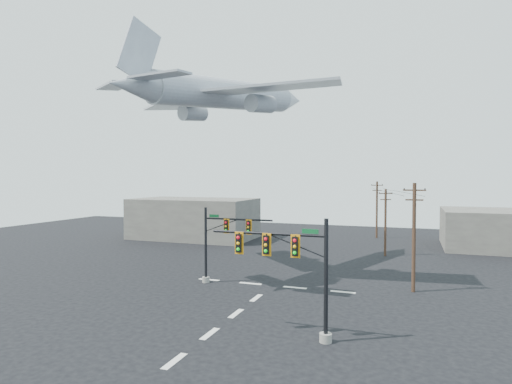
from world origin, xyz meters
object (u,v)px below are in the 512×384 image
at_px(signal_mast_near, 295,270).
at_px(utility_pole_c, 377,208).
at_px(utility_pole_a, 414,235).
at_px(signal_mast_far, 219,243).
at_px(utility_pole_b, 385,221).
at_px(airliner, 227,95).

height_order(signal_mast_near, utility_pole_c, utility_pole_c).
bearing_deg(utility_pole_a, signal_mast_far, -167.60).
xyz_separation_m(utility_pole_a, utility_pole_b, (-3.08, 15.58, -0.48)).
height_order(signal_mast_far, utility_pole_c, utility_pole_c).
relative_size(signal_mast_far, utility_pole_a, 0.75).
height_order(utility_pole_a, utility_pole_b, utility_pole_a).
distance_m(signal_mast_far, utility_pole_b, 22.55).
xyz_separation_m(utility_pole_a, airliner, (-17.28, 1.83, 12.68)).
bearing_deg(utility_pole_c, utility_pole_b, -91.78).
relative_size(utility_pole_c, airliner, 0.34).
distance_m(signal_mast_near, utility_pole_b, 28.78).
xyz_separation_m(signal_mast_near, utility_pole_a, (6.40, 13.01, 0.65)).
bearing_deg(signal_mast_far, airliner, 106.55).
bearing_deg(utility_pole_c, utility_pole_a, -90.14).
xyz_separation_m(utility_pole_c, airliner, (-12.07, -28.80, 12.78)).
relative_size(utility_pole_b, utility_pole_c, 0.91).
distance_m(utility_pole_b, utility_pole_c, 15.21).
distance_m(signal_mast_near, airliner, 22.72).
relative_size(utility_pole_a, utility_pole_c, 1.02).
height_order(signal_mast_far, airliner, airliner).
bearing_deg(utility_pole_c, signal_mast_near, -101.35).
relative_size(signal_mast_far, utility_pole_b, 0.84).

